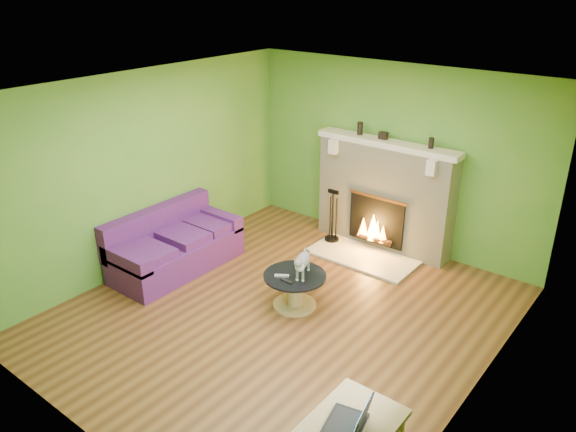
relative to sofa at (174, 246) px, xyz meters
name	(u,v)px	position (x,y,z in m)	size (l,w,h in m)	color
floor	(282,314)	(1.86, 0.00, -0.31)	(5.00, 5.00, 0.00)	#533017
ceiling	(281,91)	(1.86, 0.00, 2.29)	(5.00, 5.00, 0.00)	white
wall_back	(393,157)	(1.86, 2.50, 0.99)	(5.00, 5.00, 0.00)	#468A2D
wall_front	(76,313)	(1.86, -2.50, 0.99)	(5.00, 5.00, 0.00)	#468A2D
wall_left	(148,170)	(-0.39, 0.00, 0.99)	(5.00, 5.00, 0.00)	#468A2D
wall_right	(487,276)	(4.11, 0.00, 0.99)	(5.00, 5.00, 0.00)	#468A2D
window_frame	(446,294)	(4.10, -0.90, 1.24)	(1.20, 1.20, 0.00)	silver
window_pane	(445,293)	(4.09, -0.90, 1.24)	(1.06, 1.06, 0.00)	white
fireplace	(384,196)	(1.86, 2.32, 0.46)	(2.10, 0.46, 1.58)	beige
hearth	(362,256)	(1.86, 1.80, -0.29)	(1.50, 0.75, 0.03)	beige
mantel	(387,144)	(1.86, 2.30, 1.23)	(2.10, 0.28, 0.08)	silver
sofa	(174,246)	(0.00, 0.00, 0.00)	(0.85, 1.78, 0.80)	#491960
coffee_table	(295,288)	(1.87, 0.23, -0.07)	(0.74, 0.74, 0.42)	tan
cat	(303,263)	(1.95, 0.28, 0.28)	(0.19, 0.53, 0.33)	#5E5E62
remote_silver	(282,276)	(1.77, 0.11, 0.12)	(0.17, 0.04, 0.02)	gray
remote_black	(287,281)	(1.89, 0.05, 0.12)	(0.16, 0.04, 0.02)	black
laptop	(345,412)	(3.79, -1.70, 0.55)	(0.30, 0.35, 0.26)	black
fire_tools	(333,215)	(1.24, 1.95, 0.12)	(0.21, 0.21, 0.80)	black
mantel_vase_left	(360,128)	(1.40, 2.33, 1.36)	(0.08, 0.08, 0.18)	black
mantel_vase_right	(431,143)	(2.47, 2.33, 1.34)	(0.07, 0.07, 0.14)	black
mantel_box	(383,136)	(1.77, 2.33, 1.32)	(0.12, 0.08, 0.10)	black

